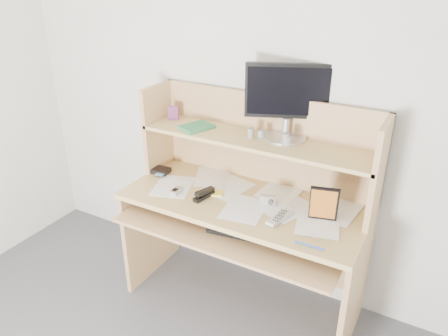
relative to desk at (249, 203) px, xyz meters
The scene contains 19 objects.
back_wall 0.60m from the desk, 90.00° to the left, with size 3.60×0.04×2.50m, color silver.
desk is the anchor object (origin of this frame).
paper_clutter 0.10m from the desk, 90.00° to the right, with size 1.32×0.54×0.01m, color silver.
keyboard 0.25m from the desk, 55.12° to the right, with size 0.53×0.26×0.04m.
tv_remote 0.32m from the desk, 32.94° to the right, with size 0.05×0.18×0.02m, color #ADAEA8.
flip_phone 0.44m from the desk, 154.25° to the right, with size 0.05×0.09×0.02m, color #B6B6B8.
stapler 0.28m from the desk, 142.24° to the right, with size 0.04×0.15×0.05m, color black.
wallet 0.62m from the desk, behind, with size 0.11×0.09×0.03m, color black.
sticky_note_pad 0.20m from the desk, 153.30° to the right, with size 0.07×0.07×0.01m, color #F8FF43.
digital_camera 0.18m from the desk, 20.80° to the right, with size 0.09×0.03×0.05m, color #AFAFB1.
game_case 0.50m from the desk, ahead, with size 0.15×0.02×0.21m, color black.
blue_pen 0.58m from the desk, 34.19° to the right, with size 0.01×0.01×0.15m, color #1648AB.
card_box 0.74m from the desk, 169.95° to the left, with size 0.06×0.02×0.09m, color #A21516.
shelf_book 0.55m from the desk, behind, with size 0.14×0.19×0.02m, color #2F7641.
chip_stack_a 0.42m from the desk, 71.99° to the left, with size 0.04×0.04×0.05m, color black.
chip_stack_b 0.42m from the desk, 115.78° to the left, with size 0.04×0.04×0.06m, color silver.
chip_stack_c 0.46m from the desk, 14.87° to the left, with size 0.04×0.04×0.06m, color black.
chip_stack_d 0.46m from the desk, 15.68° to the left, with size 0.04×0.04×0.07m, color silver.
monitor 0.65m from the desk, 49.43° to the left, with size 0.46×0.26×0.42m.
Camera 1 is at (0.95, -0.47, 2.00)m, focal length 35.00 mm.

